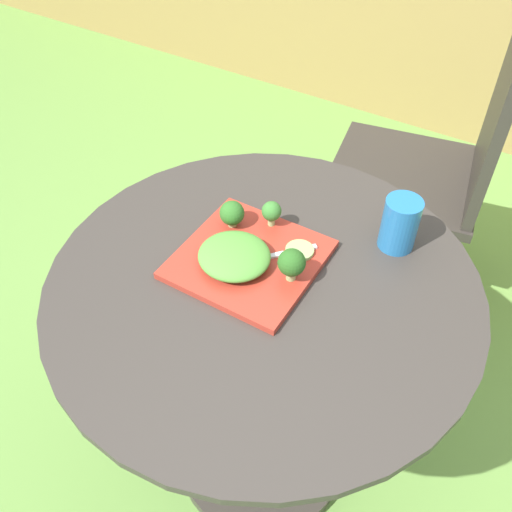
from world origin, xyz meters
TOP-DOWN VIEW (x-y plane):
  - ground_plane at (0.00, 0.00)m, footprint 12.00×12.00m
  - patio_table at (0.00, 0.00)m, footprint 0.81×0.81m
  - patio_chair at (0.11, 0.83)m, footprint 0.51×0.51m
  - salad_plate at (-0.05, 0.03)m, footprint 0.26×0.26m
  - drinking_glass at (0.17, 0.22)m, footprint 0.07×0.07m
  - fork at (-0.01, 0.05)m, footprint 0.12×0.13m
  - lettuce_mound at (-0.06, -0.00)m, footprint 0.14×0.13m
  - broccoli_floret_0 at (0.05, 0.02)m, footprint 0.05×0.05m
  - broccoli_floret_1 at (-0.12, 0.09)m, footprint 0.05×0.05m
  - broccoli_floret_2 at (-0.06, 0.13)m, footprint 0.04×0.04m
  - cucumber_slice_0 at (0.03, 0.09)m, footprint 0.05×0.05m

SIDE VIEW (x-z plane):
  - ground_plane at x=0.00m, z-range 0.00..0.00m
  - patio_table at x=0.00m, z-range 0.07..0.78m
  - patio_chair at x=0.11m, z-range 0.08..0.98m
  - salad_plate at x=-0.05m, z-range 0.71..0.73m
  - fork at x=-0.01m, z-range 0.73..0.73m
  - cucumber_slice_0 at x=0.03m, z-range 0.73..0.73m
  - lettuce_mound at x=-0.06m, z-range 0.73..0.76m
  - broccoli_floret_1 at x=-0.12m, z-range 0.73..0.79m
  - broccoli_floret_2 at x=-0.06m, z-range 0.73..0.79m
  - drinking_glass at x=0.17m, z-range 0.71..0.82m
  - broccoli_floret_0 at x=0.05m, z-range 0.73..0.80m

